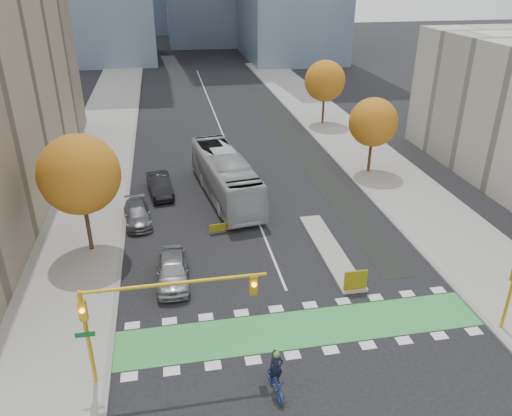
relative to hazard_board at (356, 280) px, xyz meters
name	(u,v)px	position (x,y,z in m)	size (l,w,h in m)	color
ground	(309,347)	(-4.00, -4.20, -0.80)	(300.00, 300.00, 0.00)	black
sidewalk_west	(84,202)	(-17.50, 15.80, -0.73)	(7.00, 120.00, 0.15)	gray
sidewalk_east	(392,179)	(9.50, 15.80, -0.73)	(7.00, 120.00, 0.15)	gray
curb_west	(127,199)	(-14.00, 15.80, -0.73)	(0.30, 120.00, 0.16)	gray
curb_east	(355,182)	(6.00, 15.80, -0.73)	(0.30, 120.00, 0.16)	gray
bike_crossing	(302,328)	(-4.00, -2.70, -0.79)	(20.00, 3.00, 0.01)	green
centre_line	(219,125)	(-4.00, 35.80, -0.80)	(0.15, 70.00, 0.01)	silver
bike_lane_paint	(300,148)	(3.50, 25.80, -0.80)	(2.50, 50.00, 0.01)	black
median_island	(330,250)	(0.00, 4.80, -0.72)	(1.60, 10.00, 0.16)	gray
hazard_board	(356,280)	(0.00, 0.00, 0.00)	(1.40, 0.12, 1.30)	yellow
tree_west	(80,174)	(-16.00, 7.80, 4.82)	(5.20, 5.20, 8.22)	#332114
tree_east_near	(373,122)	(8.00, 17.80, 4.06)	(4.40, 4.40, 7.08)	#332114
tree_east_far	(325,81)	(8.50, 33.80, 4.44)	(4.80, 4.80, 7.65)	#332114
traffic_signal_west	(144,307)	(-11.93, -4.71, 3.23)	(8.53, 0.56, 5.20)	#BF9914
traffic_signal_east	(512,287)	(6.50, -4.71, 1.93)	(0.35, 0.43, 4.10)	#BF9914
cyclist	(276,379)	(-6.36, -6.76, -0.01)	(0.95, 2.13, 2.38)	#213B9A
bus	(225,176)	(-5.84, 15.00, 1.03)	(3.08, 13.15, 3.66)	#ABB0B3
parked_car_a	(173,270)	(-10.64, 3.02, 0.04)	(1.98, 4.93, 1.68)	#9A9A9F
parked_car_b	(160,185)	(-11.28, 16.45, 0.02)	(1.75, 5.00, 1.65)	black
parked_car_c	(137,214)	(-13.00, 11.45, -0.12)	(1.89, 4.65, 1.35)	#55555B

